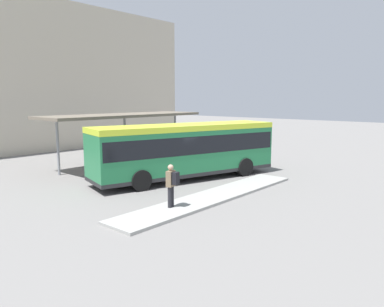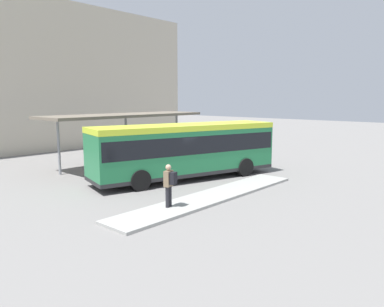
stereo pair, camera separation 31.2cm
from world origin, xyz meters
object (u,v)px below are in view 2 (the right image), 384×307
object	(u,v)px
city_bus	(186,147)
pedestrian_waiting	(170,183)
bicycle_black	(247,152)
bicycle_green	(240,151)

from	to	relation	value
city_bus	pedestrian_waiting	distance (m)	6.07
bicycle_black	bicycle_green	world-z (taller)	bicycle_black
city_bus	bicycle_black	distance (m)	9.58
city_bus	bicycle_black	bearing A→B (deg)	28.48
city_bus	bicycle_black	xyz separation A→B (m)	(9.26, 1.99, -1.43)
city_bus	bicycle_green	bearing A→B (deg)	32.35
city_bus	bicycle_green	xyz separation A→B (m)	(9.37, 2.68, -1.48)
city_bus	bicycle_black	size ratio (longest dim) A/B	6.24
city_bus	pedestrian_waiting	xyz separation A→B (m)	(-4.86, -3.57, -0.68)
bicycle_green	bicycle_black	bearing A→B (deg)	164.39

